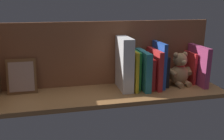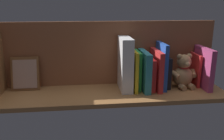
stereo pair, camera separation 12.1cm
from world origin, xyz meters
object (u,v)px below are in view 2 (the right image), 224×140
at_px(book_0, 203,68).
at_px(dictionary_thick_white, 125,64).
at_px(teddy_bear, 183,72).
at_px(picture_frame_leaning, 25,74).

distance_m(book_0, dictionary_thick_white, 0.43).
relative_size(teddy_bear, picture_frame_leaning, 1.06).
bearing_deg(book_0, teddy_bear, -5.73).
distance_m(teddy_bear, dictionary_thick_white, 0.32).
relative_size(book_0, dictionary_thick_white, 0.79).
height_order(teddy_bear, picture_frame_leaning, teddy_bear).
distance_m(book_0, picture_frame_leaning, 0.95).
xyz_separation_m(book_0, teddy_bear, (0.10, -0.01, -0.03)).
height_order(teddy_bear, dictionary_thick_white, dictionary_thick_white).
relative_size(book_0, picture_frame_leaning, 1.24).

